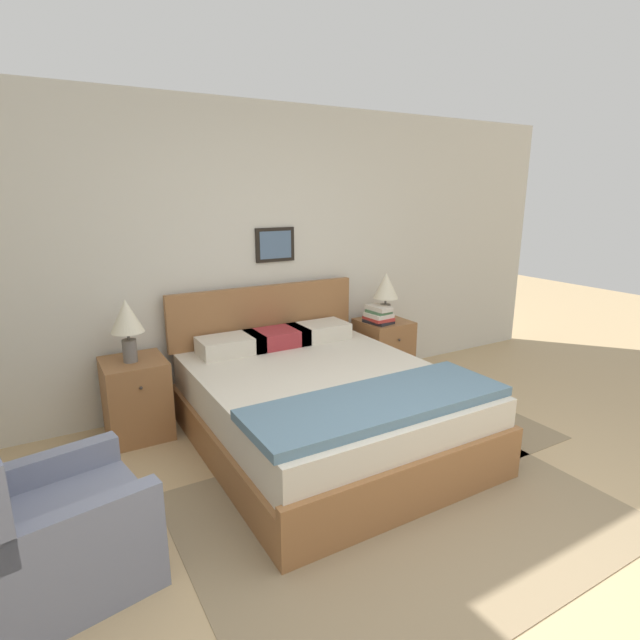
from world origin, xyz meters
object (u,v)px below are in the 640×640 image
armchair (57,532)px  table_lamp_near_window (127,320)px  nightstand_near_window (137,398)px  nightstand_by_door (383,350)px  bed (322,404)px  table_lamp_by_door (386,289)px

armchair → table_lamp_near_window: size_ratio=1.83×
nightstand_near_window → nightstand_by_door: (2.38, 0.00, 0.00)m
bed → table_lamp_by_door: size_ratio=4.45×
bed → nightstand_by_door: bearing=34.4°
table_lamp_near_window → table_lamp_by_door: bearing=0.0°
bed → armchair: 1.92m
bed → nightstand_by_door: bed is taller
bed → table_lamp_by_door: table_lamp_by_door is taller
nightstand_by_door → table_lamp_near_window: bearing=-179.5°
nightstand_by_door → table_lamp_by_door: (-0.01, -0.02, 0.63)m
bed → table_lamp_near_window: bearing=146.7°
nightstand_by_door → table_lamp_near_window: 2.48m
bed → armchair: bearing=-161.4°
armchair → nightstand_by_door: 3.33m
nightstand_near_window → table_lamp_by_door: size_ratio=1.29×
armchair → table_lamp_near_window: table_lamp_near_window is taller
bed → table_lamp_near_window: table_lamp_near_window is taller
bed → nightstand_by_door: (1.19, 0.81, 0.00)m
armchair → table_lamp_near_window: bearing=146.1°
nightstand_near_window → table_lamp_near_window: (-0.02, -0.02, 0.63)m
nightstand_near_window → nightstand_by_door: bearing=0.0°
armchair → nightstand_near_window: bearing=145.9°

